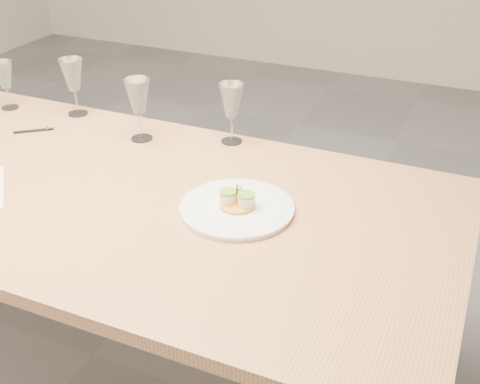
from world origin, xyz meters
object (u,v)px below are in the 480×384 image
at_px(wine_glass_1, 4,76).
at_px(wine_glass_3, 138,98).
at_px(wine_glass_2, 73,76).
at_px(wine_glass_4, 231,102).
at_px(dinner_plate, 237,207).
at_px(ballpoint_pen, 34,130).
at_px(dining_table, 66,195).

distance_m(wine_glass_1, wine_glass_3, 0.62).
distance_m(wine_glass_2, wine_glass_4, 0.64).
bearing_deg(wine_glass_1, wine_glass_3, -3.62).
bearing_deg(dinner_plate, ballpoint_pen, 167.18).
distance_m(wine_glass_3, wine_glass_4, 0.31).
distance_m(dining_table, wine_glass_1, 0.69).
height_order(dining_table, wine_glass_4, wine_glass_4).
height_order(ballpoint_pen, wine_glass_1, wine_glass_1).
relative_size(wine_glass_1, wine_glass_2, 0.86).
bearing_deg(ballpoint_pen, dinner_plate, -50.98).
xyz_separation_m(ballpoint_pen, wine_glass_3, (0.38, 0.10, 0.15)).
bearing_deg(dinner_plate, dining_table, -176.91).
bearing_deg(ballpoint_pen, wine_glass_1, 110.80).
distance_m(wine_glass_1, wine_glass_2, 0.28).
height_order(wine_glass_1, wine_glass_4, wine_glass_4).
bearing_deg(ballpoint_pen, dining_table, -75.14).
xyz_separation_m(dining_table, wine_glass_1, (-0.54, 0.37, 0.20)).
relative_size(ballpoint_pen, wine_glass_2, 0.53).
xyz_separation_m(ballpoint_pen, wine_glass_4, (0.68, 0.21, 0.14)).
xyz_separation_m(dinner_plate, wine_glass_4, (-0.20, 0.41, 0.13)).
bearing_deg(wine_glass_4, wine_glass_1, -175.96).
height_order(dinner_plate, wine_glass_3, wine_glass_3).
distance_m(dinner_plate, wine_glass_4, 0.47).
bearing_deg(wine_glass_2, wine_glass_3, -15.55).
height_order(ballpoint_pen, wine_glass_4, wine_glass_4).
bearing_deg(wine_glass_4, wine_glass_3, -160.68).
bearing_deg(dining_table, wine_glass_2, 121.68).
relative_size(wine_glass_1, wine_glass_3, 0.86).
relative_size(ballpoint_pen, wine_glass_1, 0.62).
bearing_deg(wine_glass_1, dinner_plate, -17.04).
relative_size(ballpoint_pen, wine_glass_3, 0.53).
height_order(dining_table, wine_glass_2, wine_glass_2).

